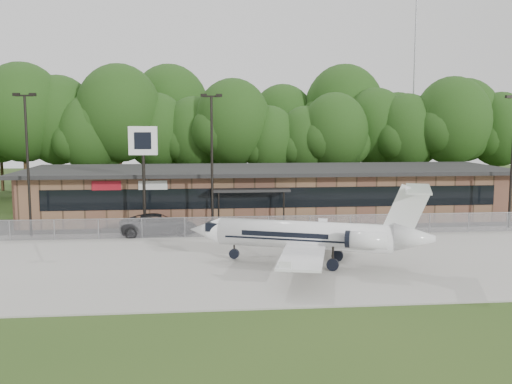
{
  "coord_description": "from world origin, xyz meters",
  "views": [
    {
      "loc": [
        -5.81,
        -25.08,
        8.22
      ],
      "look_at": [
        -2.21,
        12.0,
        3.63
      ],
      "focal_mm": 40.0,
      "sensor_mm": 36.0,
      "label": 1
    }
  ],
  "objects": [
    {
      "name": "ground",
      "position": [
        0.0,
        0.0,
        0.0
      ],
      "size": [
        160.0,
        160.0,
        0.0
      ],
      "primitive_type": "plane",
      "color": "#2A4518",
      "rests_on": "ground"
    },
    {
      "name": "apron",
      "position": [
        0.0,
        8.0,
        0.04
      ],
      "size": [
        64.0,
        18.0,
        0.08
      ],
      "primitive_type": "cube",
      "color": "#9E9B93",
      "rests_on": "ground"
    },
    {
      "name": "parking_lot",
      "position": [
        0.0,
        19.5,
        0.03
      ],
      "size": [
        50.0,
        9.0,
        0.06
      ],
      "primitive_type": "cube",
      "color": "#383835",
      "rests_on": "ground"
    },
    {
      "name": "terminal",
      "position": [
        -0.0,
        23.94,
        2.18
      ],
      "size": [
        41.0,
        11.65,
        4.3
      ],
      "color": "brown",
      "rests_on": "ground"
    },
    {
      "name": "fence",
      "position": [
        0.0,
        15.0,
        0.78
      ],
      "size": [
        46.0,
        0.04,
        1.52
      ],
      "color": "gray",
      "rests_on": "ground"
    },
    {
      "name": "treeline",
      "position": [
        0.0,
        42.0,
        7.5
      ],
      "size": [
        72.0,
        12.0,
        15.0
      ],
      "primitive_type": null,
      "color": "#1F3511",
      "rests_on": "ground"
    },
    {
      "name": "radio_mast",
      "position": [
        22.0,
        48.0,
        12.5
      ],
      "size": [
        0.2,
        0.2,
        25.0
      ],
      "primitive_type": "cylinder",
      "color": "gray",
      "rests_on": "ground"
    },
    {
      "name": "light_pole_left",
      "position": [
        -18.0,
        16.5,
        5.98
      ],
      "size": [
        1.55,
        0.3,
        10.23
      ],
      "color": "black",
      "rests_on": "ground"
    },
    {
      "name": "light_pole_mid",
      "position": [
        -5.0,
        16.5,
        5.98
      ],
      "size": [
        1.55,
        0.3,
        10.23
      ],
      "color": "black",
      "rests_on": "ground"
    },
    {
      "name": "business_jet",
      "position": [
        0.53,
        6.43,
        1.72
      ],
      "size": [
        14.07,
        12.58,
        4.81
      ],
      "rotation": [
        0.0,
        0.0,
        -0.35
      ],
      "color": "white",
      "rests_on": "ground"
    },
    {
      "name": "suv",
      "position": [
        -8.96,
        16.45,
        0.78
      ],
      "size": [
        5.89,
        3.29,
        1.56
      ],
      "primitive_type": "imported",
      "rotation": [
        0.0,
        0.0,
        1.7
      ],
      "color": "#2F3032",
      "rests_on": "ground"
    },
    {
      "name": "pole_sign",
      "position": [
        -9.96,
        16.8,
        6.05
      ],
      "size": [
        2.08,
        0.35,
        7.92
      ],
      "rotation": [
        0.0,
        0.0,
        -0.06
      ],
      "color": "black",
      "rests_on": "ground"
    }
  ]
}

